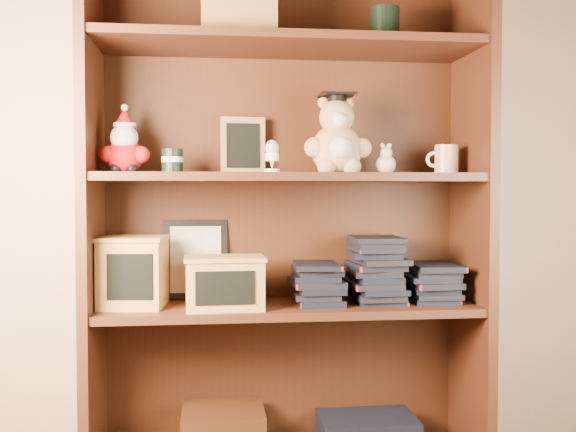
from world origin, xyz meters
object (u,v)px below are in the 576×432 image
Objects in this scene: teacher_mug at (446,160)px; treats_box at (133,271)px; bookcase at (285,229)px; grad_teddy_bear at (337,142)px.

treats_box is at bearing -179.95° from teacher_mug.
bookcase reaches higher than grad_teddy_bear.
bookcase reaches higher than teacher_mug.
grad_teddy_bear reaches higher than teacher_mug.
bookcase is 7.58× the size of treats_box.
grad_teddy_bear reaches higher than treats_box.
treats_box is at bearing -173.65° from bookcase.
teacher_mug is at bearing 1.26° from grad_teddy_bear.
teacher_mug is at bearing 0.05° from treats_box.
teacher_mug is 1.02m from treats_box.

